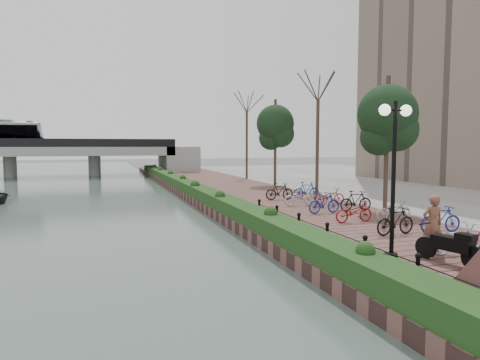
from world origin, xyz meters
name	(u,v)px	position (x,y,z in m)	size (l,w,h in m)	color
ground	(338,301)	(0.00, 0.00, 0.00)	(220.00, 220.00, 0.00)	#59595B
promenade	(251,198)	(4.00, 17.50, 0.25)	(8.00, 75.00, 0.50)	brown
inland_pavement	(447,190)	(20.00, 17.50, 0.25)	(24.00, 75.00, 0.50)	gray
hedge	(192,187)	(0.60, 20.00, 0.80)	(1.10, 56.00, 0.60)	#1A3E16
chain_fence	(345,243)	(1.40, 2.00, 0.85)	(0.10, 14.10, 0.70)	black
lamppost	(394,144)	(2.57, 1.43, 3.70)	(1.02, 0.32, 4.38)	black
motorcycle	(449,245)	(3.54, 0.33, 1.01)	(0.51, 1.64, 1.03)	black
pedestrian	(433,224)	(4.00, 1.44, 1.36)	(0.62, 0.41, 1.71)	brown
bicycle_parking	(357,206)	(5.50, 7.61, 0.97)	(2.40, 14.69, 1.00)	silver
street_trees	(345,145)	(8.00, 12.68, 3.69)	(3.20, 37.12, 6.80)	#382A21
bridge	(5,148)	(-15.40, 45.00, 3.37)	(36.00, 10.77, 6.50)	#979893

